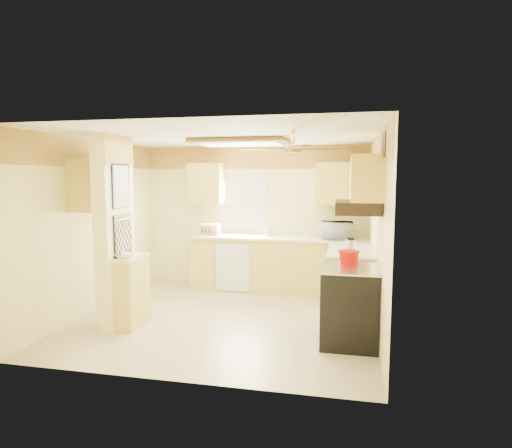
% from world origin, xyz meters
% --- Properties ---
extents(floor, '(4.00, 4.00, 0.00)m').
position_xyz_m(floor, '(0.00, 0.00, 0.00)').
color(floor, tan).
rests_on(floor, ground).
extents(ceiling, '(4.00, 4.00, 0.00)m').
position_xyz_m(ceiling, '(0.00, 0.00, 2.50)').
color(ceiling, white).
rests_on(ceiling, wall_back).
extents(wall_back, '(4.00, 0.00, 4.00)m').
position_xyz_m(wall_back, '(0.00, 1.90, 1.25)').
color(wall_back, '#FFF09B').
rests_on(wall_back, floor).
extents(wall_front, '(4.00, 0.00, 4.00)m').
position_xyz_m(wall_front, '(0.00, -1.90, 1.25)').
color(wall_front, '#FFF09B').
rests_on(wall_front, floor).
extents(wall_left, '(0.00, 3.80, 3.80)m').
position_xyz_m(wall_left, '(-2.00, 0.00, 1.25)').
color(wall_left, '#FFF09B').
rests_on(wall_left, floor).
extents(wall_right, '(0.00, 3.80, 3.80)m').
position_xyz_m(wall_right, '(2.00, 0.00, 1.25)').
color(wall_right, '#FFF09B').
rests_on(wall_right, floor).
extents(wallpaper_border, '(4.00, 0.02, 0.40)m').
position_xyz_m(wallpaper_border, '(0.00, 1.88, 2.30)').
color(wallpaper_border, '#FFCD4B').
rests_on(wallpaper_border, wall_back).
extents(partition_column, '(0.20, 0.70, 2.50)m').
position_xyz_m(partition_column, '(-1.35, -0.55, 1.25)').
color(partition_column, '#FFF09B').
rests_on(partition_column, floor).
extents(partition_ledge, '(0.25, 0.55, 0.90)m').
position_xyz_m(partition_ledge, '(-1.13, -0.55, 0.45)').
color(partition_ledge, '#E4D45B').
rests_on(partition_ledge, floor).
extents(ledge_top, '(0.28, 0.58, 0.04)m').
position_xyz_m(ledge_top, '(-1.13, -0.55, 0.92)').
color(ledge_top, white).
rests_on(ledge_top, partition_ledge).
extents(lower_cabinets_back, '(3.00, 0.60, 0.90)m').
position_xyz_m(lower_cabinets_back, '(0.50, 1.60, 0.45)').
color(lower_cabinets_back, '#E4D45B').
rests_on(lower_cabinets_back, floor).
extents(lower_cabinets_right, '(0.60, 1.40, 0.90)m').
position_xyz_m(lower_cabinets_right, '(1.70, 0.60, 0.45)').
color(lower_cabinets_right, '#E4D45B').
rests_on(lower_cabinets_right, floor).
extents(countertop_back, '(3.04, 0.64, 0.04)m').
position_xyz_m(countertop_back, '(0.50, 1.59, 0.92)').
color(countertop_back, white).
rests_on(countertop_back, lower_cabinets_back).
extents(countertop_right, '(0.64, 1.44, 0.04)m').
position_xyz_m(countertop_right, '(1.69, 0.60, 0.92)').
color(countertop_right, white).
rests_on(countertop_right, lower_cabinets_right).
extents(dishwasher_panel, '(0.58, 0.02, 0.80)m').
position_xyz_m(dishwasher_panel, '(-0.25, 1.29, 0.43)').
color(dishwasher_panel, white).
rests_on(dishwasher_panel, lower_cabinets_back).
extents(window, '(0.92, 0.02, 1.02)m').
position_xyz_m(window, '(-0.25, 1.89, 1.55)').
color(window, white).
rests_on(window, wall_back).
extents(upper_cab_back_left, '(0.60, 0.35, 0.70)m').
position_xyz_m(upper_cab_back_left, '(-0.85, 1.72, 1.85)').
color(upper_cab_back_left, '#E4D45B').
rests_on(upper_cab_back_left, wall_back).
extents(upper_cab_back_right, '(0.90, 0.35, 0.70)m').
position_xyz_m(upper_cab_back_right, '(1.55, 1.72, 1.85)').
color(upper_cab_back_right, '#E4D45B').
rests_on(upper_cab_back_right, wall_back).
extents(upper_cab_right, '(0.35, 1.00, 0.70)m').
position_xyz_m(upper_cab_right, '(1.82, 1.25, 1.85)').
color(upper_cab_right, '#E4D45B').
rests_on(upper_cab_right, wall_right).
extents(upper_cab_left_wall, '(0.35, 0.75, 0.70)m').
position_xyz_m(upper_cab_left_wall, '(-1.82, -0.25, 1.85)').
color(upper_cab_left_wall, '#E4D45B').
rests_on(upper_cab_left_wall, wall_left).
extents(upper_cab_over_stove, '(0.35, 0.76, 0.52)m').
position_xyz_m(upper_cab_over_stove, '(1.82, -0.55, 1.95)').
color(upper_cab_over_stove, '#E4D45B').
rests_on(upper_cab_over_stove, wall_right).
extents(stove, '(0.68, 0.77, 0.92)m').
position_xyz_m(stove, '(1.67, -0.55, 0.46)').
color(stove, black).
rests_on(stove, floor).
extents(range_hood, '(0.50, 0.76, 0.14)m').
position_xyz_m(range_hood, '(1.74, -0.55, 1.62)').
color(range_hood, black).
rests_on(range_hood, upper_cab_over_stove).
extents(poster_menu, '(0.02, 0.42, 0.57)m').
position_xyz_m(poster_menu, '(-1.24, -0.55, 1.85)').
color(poster_menu, black).
rests_on(poster_menu, partition_column).
extents(poster_nashville, '(0.02, 0.42, 0.57)m').
position_xyz_m(poster_nashville, '(-1.24, -0.55, 1.20)').
color(poster_nashville, black).
rests_on(poster_nashville, partition_column).
extents(ceiling_light_panel, '(1.35, 0.95, 0.06)m').
position_xyz_m(ceiling_light_panel, '(0.10, 0.50, 2.46)').
color(ceiling_light_panel, brown).
rests_on(ceiling_light_panel, ceiling).
extents(ceiling_fan, '(1.15, 1.15, 0.26)m').
position_xyz_m(ceiling_fan, '(1.00, -0.70, 2.29)').
color(ceiling_fan, gold).
rests_on(ceiling_fan, ceiling).
extents(vent_grate, '(0.02, 0.40, 0.25)m').
position_xyz_m(vent_grate, '(1.98, -0.90, 2.30)').
color(vent_grate, black).
rests_on(vent_grate, wall_right).
extents(microwave, '(0.53, 0.37, 0.29)m').
position_xyz_m(microwave, '(1.47, 1.56, 1.08)').
color(microwave, white).
rests_on(microwave, countertop_back).
extents(bowl, '(0.27, 0.27, 0.06)m').
position_xyz_m(bowl, '(-1.14, -0.69, 0.97)').
color(bowl, white).
rests_on(bowl, ledge_top).
extents(dutch_oven, '(0.25, 0.25, 0.17)m').
position_xyz_m(dutch_oven, '(1.65, -0.39, 1.00)').
color(dutch_oven, '#AB0800').
rests_on(dutch_oven, stove).
extents(kettle, '(0.15, 0.15, 0.23)m').
position_xyz_m(kettle, '(1.68, 0.12, 1.05)').
color(kettle, silver).
rests_on(kettle, countertop_right).
extents(dish_rack, '(0.36, 0.28, 0.20)m').
position_xyz_m(dish_rack, '(-0.75, 1.62, 1.01)').
color(dish_rack, tan).
rests_on(dish_rack, countertop_back).
extents(utensil_crock, '(0.11, 0.11, 0.22)m').
position_xyz_m(utensil_crock, '(0.29, 1.67, 1.01)').
color(utensil_crock, white).
rests_on(utensil_crock, countertop_back).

